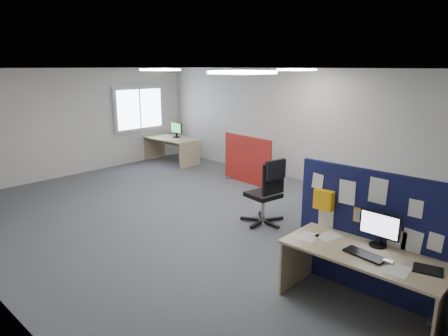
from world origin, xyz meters
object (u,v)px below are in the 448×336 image
Objects in this scene: second_desk at (172,143)px; main_desk at (364,265)px; navy_divider at (369,233)px; office_chair at (268,188)px; red_divider at (247,160)px; monitor_second at (176,129)px; monitor_main at (379,228)px.

main_desk is at bearing -24.00° from second_desk.
office_chair is at bearing 157.21° from navy_divider.
office_chair is at bearing -36.73° from red_divider.
main_desk is 3.67× the size of monitor_second.
monitor_main is (0.17, -0.14, 0.17)m from navy_divider.
monitor_main is at bearing -22.44° from second_desk.
navy_divider is 0.44m from main_desk.
navy_divider is at bearing -18.35° from monitor_second.
office_chair is (4.86, -2.05, -0.29)m from monitor_second.
monitor_main is at bearing -39.99° from navy_divider.
second_desk is 0.44m from monitor_second.
second_desk is (-7.31, 3.02, -0.40)m from monitor_main.
main_desk is 7.95m from second_desk.
main_desk is at bearing -19.32° from office_chair.
navy_divider is at bearing 108.74° from main_desk.
second_desk is (-2.96, 0.15, -0.00)m from red_divider.
monitor_main is at bearing -14.68° from office_chair.
monitor_second is at bearing 158.26° from monitor_main.
main_desk and second_desk have the same top height.
second_desk is at bearing 159.16° from monitor_main.
office_chair is (-2.32, 1.28, 0.12)m from main_desk.
office_chair reaches higher than second_desk.
second_desk is at bearing 158.05° from navy_divider.
navy_divider is at bearing -27.50° from red_divider.
main_desk is 1.50× the size of office_chair.
main_desk is 1.07× the size of second_desk.
navy_divider is 7.66m from monitor_second.
navy_divider reaches higher than office_chair.
navy_divider is 7.70m from second_desk.
main_desk is 0.45m from monitor_main.
red_divider is 1.27× the size of office_chair.
monitor_second is (-2.88, 0.25, 0.41)m from red_divider.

